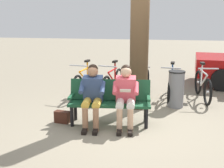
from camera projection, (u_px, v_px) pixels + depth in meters
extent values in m
plane|color=gray|center=(125.00, 123.00, 5.69)|extent=(40.00, 40.00, 0.00)
cube|color=#194C2D|center=(109.00, 104.00, 5.55)|extent=(1.63, 0.59, 0.05)
cube|color=#194C2D|center=(110.00, 90.00, 5.68)|extent=(1.61, 0.29, 0.42)
cube|color=#194C2D|center=(149.00, 98.00, 5.47)|extent=(0.10, 0.40, 0.05)
cube|color=#194C2D|center=(71.00, 96.00, 5.58)|extent=(0.10, 0.40, 0.05)
cylinder|color=black|center=(146.00, 118.00, 5.39)|extent=(0.07, 0.07, 0.40)
cylinder|color=black|center=(72.00, 116.00, 5.50)|extent=(0.07, 0.07, 0.40)
cylinder|color=black|center=(146.00, 112.00, 5.72)|extent=(0.07, 0.07, 0.40)
cylinder|color=black|center=(75.00, 111.00, 5.82)|extent=(0.07, 0.07, 0.40)
cube|color=#D84C59|center=(126.00, 90.00, 5.48)|extent=(0.41, 0.34, 0.55)
sphere|color=#D8A884|center=(126.00, 72.00, 5.38)|extent=(0.21, 0.21, 0.21)
sphere|color=black|center=(126.00, 70.00, 5.40)|extent=(0.20, 0.20, 0.20)
cylinder|color=white|center=(131.00, 104.00, 5.33)|extent=(0.19, 0.41, 0.15)
cylinder|color=#D8A884|center=(130.00, 121.00, 5.20)|extent=(0.11, 0.11, 0.45)
cube|color=black|center=(130.00, 133.00, 5.15)|extent=(0.11, 0.23, 0.07)
cylinder|color=#D84C59|center=(136.00, 88.00, 5.34)|extent=(0.12, 0.31, 0.23)
cylinder|color=white|center=(120.00, 103.00, 5.35)|extent=(0.19, 0.41, 0.15)
cylinder|color=#D8A884|center=(119.00, 120.00, 5.22)|extent=(0.11, 0.11, 0.45)
cube|color=black|center=(119.00, 132.00, 5.17)|extent=(0.11, 0.23, 0.07)
cylinder|color=#D84C59|center=(115.00, 88.00, 5.37)|extent=(0.12, 0.31, 0.23)
cube|color=silver|center=(125.00, 91.00, 5.18)|extent=(0.21, 0.14, 0.09)
cube|color=#334772|center=(93.00, 89.00, 5.53)|extent=(0.41, 0.34, 0.55)
sphere|color=#A87554|center=(93.00, 71.00, 5.43)|extent=(0.21, 0.21, 0.21)
sphere|color=black|center=(93.00, 69.00, 5.45)|extent=(0.20, 0.20, 0.20)
cylinder|color=gold|center=(97.00, 103.00, 5.38)|extent=(0.19, 0.41, 0.15)
cylinder|color=#A87554|center=(96.00, 120.00, 5.25)|extent=(0.11, 0.11, 0.45)
cube|color=black|center=(95.00, 131.00, 5.20)|extent=(0.11, 0.23, 0.07)
cylinder|color=#334772|center=(103.00, 88.00, 5.38)|extent=(0.12, 0.31, 0.23)
cylinder|color=gold|center=(87.00, 103.00, 5.40)|extent=(0.19, 0.41, 0.15)
cylinder|color=#A87554|center=(85.00, 120.00, 5.26)|extent=(0.11, 0.11, 0.45)
cube|color=black|center=(85.00, 131.00, 5.21)|extent=(0.11, 0.23, 0.07)
cylinder|color=#334772|center=(82.00, 87.00, 5.41)|extent=(0.12, 0.31, 0.23)
cube|color=#3F1E14|center=(62.00, 117.00, 5.70)|extent=(0.32, 0.19, 0.24)
cylinder|color=#4C3823|center=(140.00, 30.00, 6.25)|extent=(0.42, 0.42, 3.60)
cylinder|color=slate|center=(176.00, 90.00, 6.62)|extent=(0.37, 0.37, 0.84)
cylinder|color=black|center=(177.00, 72.00, 6.51)|extent=(0.38, 0.38, 0.03)
torus|color=black|center=(208.00, 92.00, 6.74)|extent=(0.12, 0.66, 0.66)
cylinder|color=silver|center=(208.00, 92.00, 6.74)|extent=(0.06, 0.06, 0.06)
torus|color=black|center=(198.00, 82.00, 7.73)|extent=(0.12, 0.66, 0.66)
cylinder|color=silver|center=(198.00, 82.00, 7.73)|extent=(0.06, 0.06, 0.06)
cylinder|color=silver|center=(204.00, 72.00, 7.15)|extent=(0.10, 0.63, 0.04)
cylinder|color=silver|center=(204.00, 81.00, 7.12)|extent=(0.10, 0.60, 0.43)
cylinder|color=silver|center=(202.00, 74.00, 7.34)|extent=(0.04, 0.04, 0.55)
cube|color=black|center=(203.00, 63.00, 7.28)|extent=(0.11, 0.23, 0.05)
cylinder|color=#B2B2B7|center=(208.00, 69.00, 6.71)|extent=(0.48, 0.08, 0.03)
torus|color=black|center=(169.00, 91.00, 6.82)|extent=(0.13, 0.66, 0.66)
cylinder|color=silver|center=(169.00, 91.00, 6.82)|extent=(0.06, 0.06, 0.06)
torus|color=black|center=(172.00, 82.00, 7.77)|extent=(0.13, 0.66, 0.66)
cylinder|color=silver|center=(172.00, 82.00, 7.77)|extent=(0.06, 0.06, 0.06)
cylinder|color=#1E519E|center=(172.00, 72.00, 7.21)|extent=(0.11, 0.63, 0.04)
cylinder|color=#1E519E|center=(171.00, 80.00, 7.18)|extent=(0.10, 0.60, 0.43)
cylinder|color=#1E519E|center=(172.00, 73.00, 7.40)|extent=(0.04, 0.04, 0.55)
cube|color=black|center=(173.00, 63.00, 7.33)|extent=(0.11, 0.23, 0.05)
cylinder|color=#B2B2B7|center=(171.00, 68.00, 6.79)|extent=(0.48, 0.08, 0.03)
torus|color=black|center=(139.00, 89.00, 6.99)|extent=(0.14, 0.66, 0.66)
cylinder|color=silver|center=(139.00, 89.00, 6.99)|extent=(0.06, 0.07, 0.06)
torus|color=black|center=(146.00, 80.00, 7.94)|extent=(0.14, 0.66, 0.66)
cylinder|color=silver|center=(146.00, 80.00, 7.94)|extent=(0.06, 0.07, 0.06)
cylinder|color=orange|center=(143.00, 70.00, 7.38)|extent=(0.12, 0.63, 0.04)
cylinder|color=orange|center=(143.00, 79.00, 7.35)|extent=(0.11, 0.60, 0.43)
cylinder|color=orange|center=(145.00, 72.00, 7.57)|extent=(0.04, 0.04, 0.55)
cube|color=black|center=(145.00, 62.00, 7.50)|extent=(0.12, 0.23, 0.05)
cylinder|color=#B2B2B7|center=(141.00, 67.00, 6.96)|extent=(0.48, 0.09, 0.03)
torus|color=black|center=(106.00, 89.00, 7.06)|extent=(0.17, 0.66, 0.66)
cylinder|color=silver|center=(106.00, 89.00, 7.06)|extent=(0.06, 0.07, 0.06)
torus|color=black|center=(119.00, 80.00, 7.99)|extent=(0.17, 0.66, 0.66)
cylinder|color=silver|center=(119.00, 80.00, 7.99)|extent=(0.06, 0.07, 0.06)
cylinder|color=#B71414|center=(113.00, 70.00, 7.43)|extent=(0.14, 0.63, 0.04)
cylinder|color=#B71414|center=(112.00, 78.00, 7.41)|extent=(0.14, 0.59, 0.43)
cylinder|color=#B71414|center=(115.00, 72.00, 7.62)|extent=(0.04, 0.04, 0.55)
cube|color=black|center=(115.00, 61.00, 7.55)|extent=(0.12, 0.23, 0.05)
cylinder|color=#B2B2B7|center=(107.00, 66.00, 7.02)|extent=(0.48, 0.11, 0.03)
torus|color=black|center=(77.00, 88.00, 7.14)|extent=(0.15, 0.66, 0.66)
cylinder|color=silver|center=(77.00, 88.00, 7.14)|extent=(0.06, 0.07, 0.06)
torus|color=black|center=(92.00, 79.00, 8.09)|extent=(0.15, 0.66, 0.66)
cylinder|color=silver|center=(92.00, 79.00, 8.09)|extent=(0.06, 0.07, 0.06)
cylinder|color=orange|center=(85.00, 69.00, 7.53)|extent=(0.12, 0.63, 0.04)
cylinder|color=orange|center=(84.00, 77.00, 7.50)|extent=(0.12, 0.60, 0.43)
cylinder|color=orange|center=(87.00, 71.00, 7.72)|extent=(0.04, 0.04, 0.55)
cube|color=black|center=(87.00, 61.00, 7.65)|extent=(0.12, 0.23, 0.05)
cylinder|color=#B2B2B7|center=(78.00, 66.00, 7.11)|extent=(0.48, 0.09, 0.03)
cylinder|color=black|center=(222.00, 80.00, 8.04)|extent=(0.66, 0.28, 0.64)
cylinder|color=black|center=(217.00, 69.00, 9.73)|extent=(0.66, 0.28, 0.64)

